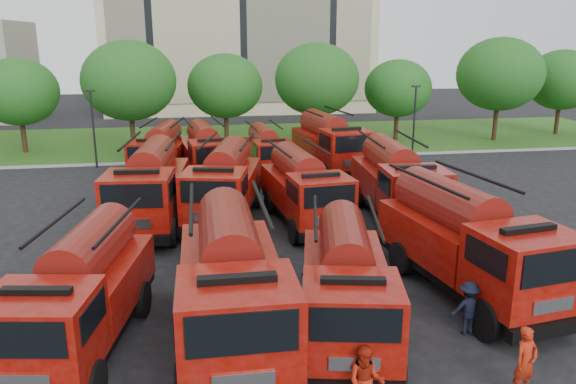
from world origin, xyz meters
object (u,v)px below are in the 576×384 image
Objects in this scene: firefighter_4 at (213,285)px; fire_truck_6 at (304,188)px; fire_truck_5 at (224,184)px; fire_truck_10 at (266,151)px; fire_truck_1 at (231,283)px; fire_truck_9 at (206,153)px; firefighter_5 at (407,230)px; fire_truck_0 at (80,292)px; fire_truck_8 at (161,152)px; fire_truck_11 at (330,143)px; fire_truck_3 at (468,241)px; firefighter_3 at (466,333)px; fire_truck_7 at (396,182)px; fire_truck_4 at (150,187)px; fire_truck_2 at (346,284)px.

fire_truck_6 is at bearing -101.51° from firefighter_4.
fire_truck_5 is 1.22× the size of fire_truck_10.
fire_truck_1 reaches higher than firefighter_4.
fire_truck_9 reaches higher than firefighter_5.
firefighter_5 is (8.83, 4.37, 0.00)m from firefighter_4.
fire_truck_1 reaches higher than fire_truck_0.
fire_truck_11 is at bearing 10.42° from fire_truck_8.
fire_truck_0 is 4.81× the size of firefighter_5.
fire_truck_1 is at bearing -72.17° from fire_truck_8.
firefighter_5 is at bearing 77.26° from fire_truck_3.
firefighter_3 is (10.85, -1.08, -1.64)m from fire_truck_0.
fire_truck_0 is 4.20× the size of firefighter_4.
fire_truck_11 is (-0.81, 10.01, 0.05)m from fire_truck_7.
fire_truck_11 is 12.03m from firefighter_5.
fire_truck_8 is at bearing 98.59° from fire_truck_1.
fire_truck_4 is (-2.95, 11.02, -0.00)m from fire_truck_1.
fire_truck_2 is 5.70m from firefighter_4.
fire_truck_10 is 20.98m from firefighter_3.
fire_truck_10 is (-4.92, 9.88, -0.32)m from fire_truck_7.
fire_truck_0 is at bearing -83.89° from fire_truck_8.
fire_truck_0 is 4.13m from fire_truck_1.
fire_truck_11 is 18.22m from firefighter_4.
fire_truck_5 is (0.42, 11.31, -0.08)m from fire_truck_1.
fire_truck_1 is 20.28m from fire_truck_8.
fire_truck_7 is (8.44, 10.23, -0.05)m from fire_truck_1.
firefighter_3 is (-1.68, -10.80, -1.79)m from fire_truck_7.
fire_truck_0 is at bearing -108.95° from fire_truck_9.
fire_truck_11 is at bearing -88.94° from firefighter_3.
fire_truck_4 reaches higher than fire_truck_2.
firefighter_3 is (9.71, -11.60, -1.83)m from fire_truck_4.
fire_truck_1 is 5.16× the size of firefighter_5.
fire_truck_6 is 1.00× the size of fire_truck_9.
fire_truck_10 is (3.75, 0.88, -0.19)m from fire_truck_9.
fire_truck_8 reaches higher than fire_truck_10.
fire_truck_5 is at bearing 156.57° from fire_truck_6.
fire_truck_4 reaches higher than fire_truck_5.
firefighter_5 is (0.43, 6.33, -1.82)m from fire_truck_3.
fire_truck_1 is 1.07× the size of fire_truck_9.
fire_truck_2 is 20.16m from fire_truck_10.
fire_truck_9 is at bearing 106.66° from fire_truck_3.
fire_truck_0 is 5.32m from firefighter_4.
fire_truck_8 reaches higher than fire_truck_2.
fire_truck_3 reaches higher than firefighter_4.
fire_truck_3 is 1.26× the size of fire_truck_10.
fire_truck_4 is 11.42m from fire_truck_7.
fire_truck_6 is at bearing -72.25° from fire_truck_9.
fire_truck_0 is 12.15m from fire_truck_3.
fire_truck_1 reaches higher than fire_truck_5.
fire_truck_1 is at bearing -174.37° from fire_truck_3.
fire_truck_11 is 5.34× the size of firefighter_5.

